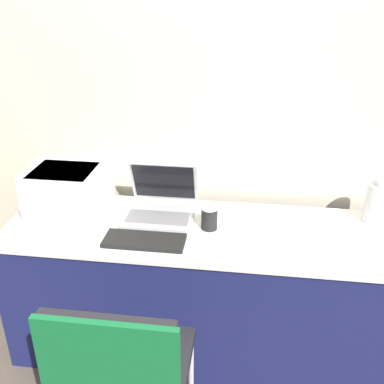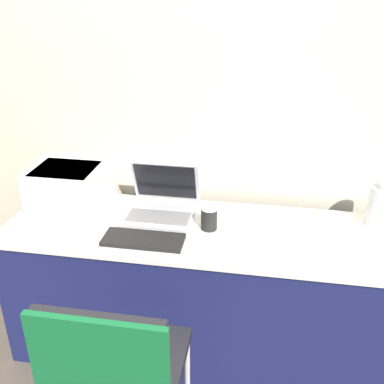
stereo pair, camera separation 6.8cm
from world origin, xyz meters
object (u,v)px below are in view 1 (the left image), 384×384
printer (68,189)px  metal_pitcher (377,202)px  laptop_left (161,204)px  chair (122,373)px  external_keyboard (144,241)px  coffee_cup (209,218)px

printer → metal_pitcher: size_ratio=1.51×
laptop_left → chair: bearing=-88.0°
laptop_left → metal_pitcher: (1.06, 0.06, 0.05)m
laptop_left → external_keyboard: size_ratio=0.95×
metal_pitcher → laptop_left: bearing=-176.5°
laptop_left → chair: laptop_left is taller
coffee_cup → metal_pitcher: bearing=12.5°
metal_pitcher → coffee_cup: bearing=-167.5°
coffee_cup → metal_pitcher: 0.82m
printer → coffee_cup: size_ratio=3.15×
coffee_cup → chair: (-0.23, -0.77, -0.22)m
laptop_left → chair: size_ratio=0.39×
printer → metal_pitcher: printer is taller
printer → coffee_cup: printer is taller
external_keyboard → metal_pitcher: metal_pitcher is taller
external_keyboard → coffee_cup: (0.28, 0.17, 0.05)m
external_keyboard → coffee_cup: bearing=30.9°
laptop_left → chair: (0.03, -0.88, -0.21)m
laptop_left → coffee_cup: laptop_left is taller
laptop_left → coffee_cup: (0.26, -0.11, 0.00)m
printer → chair: (0.49, -0.83, -0.29)m
external_keyboard → chair: chair is taller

